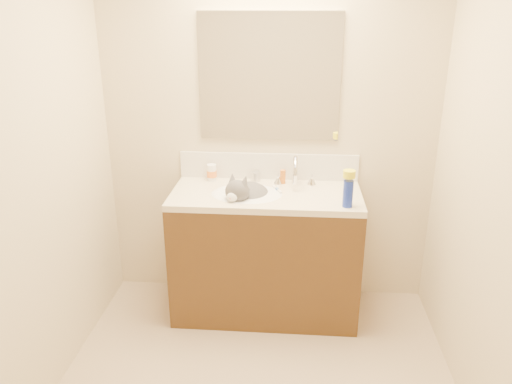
% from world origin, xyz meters
% --- Properties ---
extents(room_shell, '(2.24, 2.54, 2.52)m').
position_xyz_m(room_shell, '(0.00, 0.00, 1.49)').
color(room_shell, '#C8B795').
rests_on(room_shell, ground).
extents(vanity_cabinet, '(1.20, 0.55, 0.82)m').
position_xyz_m(vanity_cabinet, '(0.00, 0.97, 0.41)').
color(vanity_cabinet, '#442C13').
rests_on(vanity_cabinet, ground).
extents(counter_slab, '(1.20, 0.55, 0.04)m').
position_xyz_m(counter_slab, '(0.00, 0.97, 0.84)').
color(counter_slab, beige).
rests_on(counter_slab, vanity_cabinet).
extents(basin, '(0.45, 0.36, 0.14)m').
position_xyz_m(basin, '(-0.12, 0.94, 0.79)').
color(basin, white).
rests_on(basin, vanity_cabinet).
extents(faucet, '(0.28, 0.20, 0.21)m').
position_xyz_m(faucet, '(0.18, 1.11, 0.95)').
color(faucet, silver).
rests_on(faucet, counter_slab).
extents(cat, '(0.38, 0.43, 0.32)m').
position_xyz_m(cat, '(-0.12, 0.96, 0.83)').
color(cat, '#494749').
rests_on(cat, basin).
extents(backsplash, '(1.20, 0.02, 0.18)m').
position_xyz_m(backsplash, '(0.00, 1.24, 0.95)').
color(backsplash, silver).
rests_on(backsplash, counter_slab).
extents(mirror, '(0.90, 0.02, 0.80)m').
position_xyz_m(mirror, '(0.00, 1.24, 1.54)').
color(mirror, white).
rests_on(mirror, room_shell).
extents(pill_bottle, '(0.07, 0.07, 0.11)m').
position_xyz_m(pill_bottle, '(-0.38, 1.18, 0.92)').
color(pill_bottle, white).
rests_on(pill_bottle, counter_slab).
extents(pill_label, '(0.08, 0.08, 0.04)m').
position_xyz_m(pill_label, '(-0.38, 1.18, 0.91)').
color(pill_label, orange).
rests_on(pill_label, pill_bottle).
extents(silver_jar, '(0.07, 0.07, 0.07)m').
position_xyz_m(silver_jar, '(-0.08, 1.19, 0.89)').
color(silver_jar, '#B7B7BC').
rests_on(silver_jar, counter_slab).
extents(amber_bottle, '(0.05, 0.05, 0.09)m').
position_xyz_m(amber_bottle, '(0.10, 1.16, 0.91)').
color(amber_bottle, '#C76417').
rests_on(amber_bottle, counter_slab).
extents(toothbrush, '(0.07, 0.13, 0.01)m').
position_xyz_m(toothbrush, '(0.07, 1.02, 0.86)').
color(toothbrush, white).
rests_on(toothbrush, counter_slab).
extents(toothbrush_head, '(0.03, 0.03, 0.02)m').
position_xyz_m(toothbrush_head, '(0.07, 1.02, 0.87)').
color(toothbrush_head, '#628CD0').
rests_on(toothbrush_head, counter_slab).
extents(spray_can, '(0.07, 0.07, 0.16)m').
position_xyz_m(spray_can, '(0.49, 0.78, 0.94)').
color(spray_can, '#172AA1').
rests_on(spray_can, counter_slab).
extents(spray_cap, '(0.09, 0.09, 0.04)m').
position_xyz_m(spray_cap, '(0.49, 0.78, 1.06)').
color(spray_cap, yellow).
rests_on(spray_cap, spray_can).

